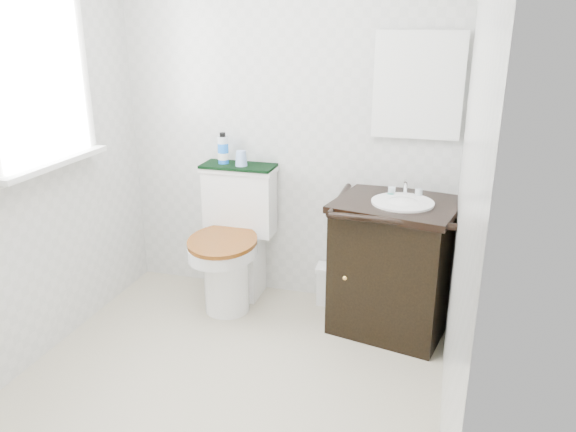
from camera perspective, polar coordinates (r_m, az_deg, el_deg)
The scene contains 14 objects.
floor at distance 3.06m, azimuth -6.90°, elevation -17.24°, with size 2.40×2.40×0.00m, color beige.
wall_back at distance 3.64m, azimuth -0.26°, elevation 9.62°, with size 2.40×2.40×0.00m, color silver.
wall_front at distance 1.58m, azimuth -25.87°, elevation -5.66°, with size 2.40×2.40×0.00m, color silver.
wall_left at distance 3.14m, azimuth -26.77°, elevation 5.99°, with size 2.40×2.40×0.00m, color silver.
wall_right at distance 2.32m, azimuth 17.70°, elevation 3.07°, with size 2.40×2.40×0.00m, color silver.
window at distance 3.26m, azimuth -24.34°, elevation 13.03°, with size 0.02×0.70×0.90m, color white.
mirror at distance 3.44m, azimuth 13.08°, elevation 12.77°, with size 0.50×0.02×0.60m, color silver.
toilet at distance 3.74m, azimuth -5.53°, elevation -3.13°, with size 0.51×0.69×0.90m.
vanity at distance 3.44m, azimuth 10.70°, elevation -4.69°, with size 0.79×0.71×0.92m.
trash_bin at distance 3.80m, azimuth 4.32°, elevation -6.90°, with size 0.19×0.16×0.27m.
towel at distance 3.69m, azimuth -5.07°, elevation 5.09°, with size 0.48×0.22×0.02m, color black.
mouthwash_bottle at distance 3.71m, azimuth -6.61°, elevation 6.74°, with size 0.07×0.07×0.20m.
cup at distance 3.65m, azimuth -4.78°, elevation 5.86°, with size 0.08×0.08×0.10m, color #90B3EC.
soap_bar at distance 3.40m, azimuth 10.37°, elevation 2.17°, with size 0.06×0.04×0.02m, color #187767.
Camera 1 is at (1.02, -2.24, 1.82)m, focal length 35.00 mm.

